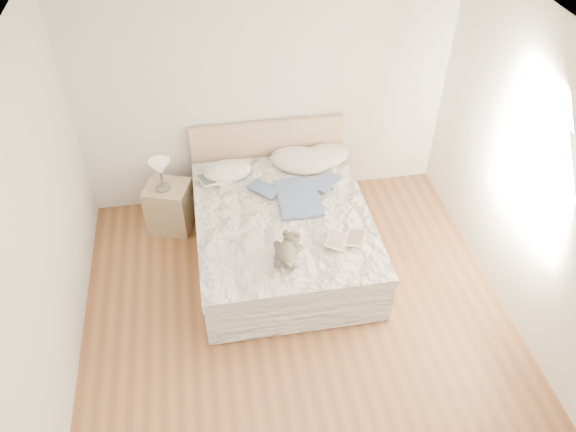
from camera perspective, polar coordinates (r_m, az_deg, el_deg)
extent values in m
cube|color=brown|center=(5.25, 1.55, -12.68)|extent=(4.00, 4.50, 0.00)
cube|color=white|center=(3.46, 2.37, 14.64)|extent=(4.00, 4.50, 0.00)
cube|color=white|center=(6.05, -2.34, 12.65)|extent=(4.00, 0.02, 2.70)
cube|color=white|center=(4.40, -24.73, -4.74)|extent=(0.02, 4.50, 2.70)
cube|color=white|center=(4.96, 25.19, 0.96)|extent=(0.02, 4.50, 2.70)
cube|color=white|center=(5.08, 23.81, 3.97)|extent=(0.02, 1.30, 1.10)
cube|color=tan|center=(5.92, -0.54, -3.19)|extent=(1.68, 2.08, 0.20)
cube|color=white|center=(5.75, -0.55, -1.42)|extent=(1.60, 2.00, 0.30)
cube|color=white|center=(5.58, -0.48, -0.33)|extent=(1.72, 2.05, 0.10)
cube|color=tan|center=(6.45, -2.06, 5.76)|extent=(1.70, 0.06, 1.00)
cube|color=#9D8965|center=(6.26, -11.92, 0.93)|extent=(0.55, 0.52, 0.56)
cylinder|color=#504A45|center=(6.07, -12.52, 2.85)|extent=(0.16, 0.16, 0.02)
cylinder|color=#443E39|center=(5.99, -12.69, 3.75)|extent=(0.03, 0.03, 0.22)
cone|color=beige|center=(5.91, -12.89, 4.83)|extent=(0.24, 0.24, 0.16)
ellipsoid|color=white|center=(6.07, -6.19, 4.58)|extent=(0.56, 0.41, 0.16)
ellipsoid|color=silver|center=(6.20, 1.21, 5.69)|extent=(0.80, 0.70, 0.20)
ellipsoid|color=white|center=(6.27, 3.66, 6.06)|extent=(0.70, 0.60, 0.18)
cube|color=white|center=(5.98, -7.44, 3.69)|extent=(0.42, 0.36, 0.03)
cube|color=#F2E8C1|center=(5.27, 5.90, -2.35)|extent=(0.45, 0.39, 0.02)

